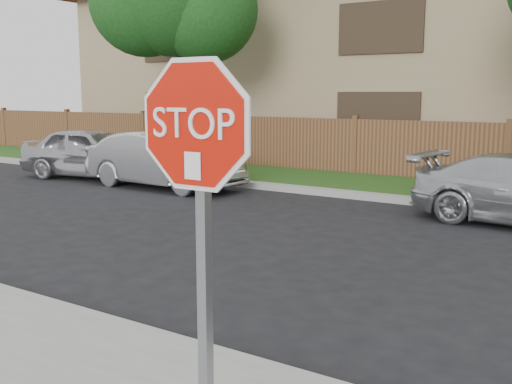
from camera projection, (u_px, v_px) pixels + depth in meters
The scene contains 7 objects.
ground at pixel (240, 362), 5.21m from camera, with size 90.00×90.00×0.00m, color black.
far_curb at pixel (473, 207), 11.93m from camera, with size 70.00×0.30×0.15m, color gray.
grass_strip at pixel (491, 196), 13.29m from camera, with size 70.00×3.00×0.12m, color #1E4714.
fence at pixel (508, 156), 14.49m from camera, with size 70.00×0.12×1.60m, color #4C2E1B.
stop_sign at pixel (198, 183), 3.28m from camera, with size 1.01×0.13×2.55m.
sedan_far_left at pixel (93, 153), 16.30m from camera, with size 1.65×4.11×1.40m, color #B7B7BC.
sedan_left at pixel (164, 160), 14.64m from camera, with size 1.46×4.18×1.38m, color #BCBCC1.
Camera 1 is at (2.80, -4.02, 2.32)m, focal length 42.00 mm.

